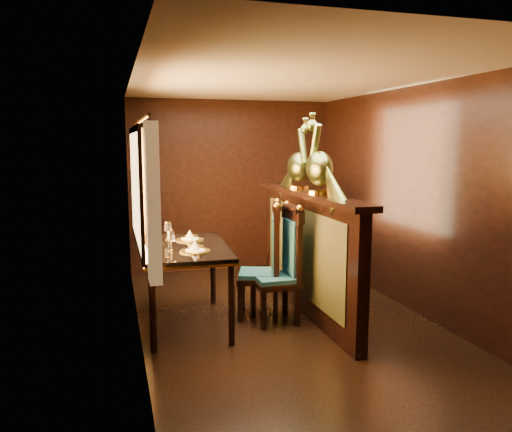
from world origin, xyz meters
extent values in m
plane|color=black|center=(0.00, 0.00, 0.00)|extent=(5.00, 5.00, 0.00)
cube|color=black|center=(0.00, 2.50, 1.25)|extent=(3.00, 0.04, 2.50)
cube|color=black|center=(0.00, -2.50, 1.25)|extent=(3.00, 0.04, 2.50)
cube|color=black|center=(-1.50, 0.00, 1.25)|extent=(0.04, 5.00, 2.50)
cube|color=black|center=(1.50, 0.00, 1.25)|extent=(0.04, 5.00, 2.50)
cube|color=beige|center=(0.00, 0.00, 2.50)|extent=(3.00, 5.00, 0.04)
cube|color=#FFC672|center=(-1.50, 0.30, 1.45)|extent=(0.01, 1.70, 1.05)
cube|color=#F19E41|center=(-1.40, -0.67, 1.40)|extent=(0.10, 0.22, 1.30)
cube|color=#F19E41|center=(-1.40, 1.27, 1.40)|extent=(0.10, 0.22, 1.30)
cylinder|color=gold|center=(-1.42, 0.30, 2.10)|extent=(0.03, 2.20, 0.03)
cube|color=black|center=(0.33, 0.30, 0.65)|extent=(0.12, 2.60, 1.30)
cube|color=#3D3C1C|center=(0.26, 0.30, 0.70)|extent=(0.02, 2.20, 0.95)
cube|color=black|center=(0.33, 0.30, 1.33)|extent=(0.26, 2.70, 0.06)
cube|color=black|center=(-1.01, 0.29, 0.82)|extent=(0.92, 1.45, 0.04)
cube|color=gold|center=(-1.01, 0.29, 0.79)|extent=(0.94, 1.47, 0.02)
cylinder|color=black|center=(-1.41, -0.32, 0.39)|extent=(0.06, 0.06, 0.78)
cylinder|color=black|center=(-0.69, -0.37, 0.39)|extent=(0.06, 0.06, 0.78)
cylinder|color=black|center=(-1.33, 0.95, 0.39)|extent=(0.06, 0.06, 0.78)
cylinder|color=black|center=(-0.61, 0.91, 0.39)|extent=(0.06, 0.06, 0.78)
cylinder|color=gold|center=(-0.96, 0.00, 0.84)|extent=(0.30, 0.30, 0.01)
cone|color=silver|center=(-0.96, 0.00, 0.90)|extent=(0.11, 0.11, 0.10)
cylinder|color=gold|center=(-0.92, 0.58, 0.84)|extent=(0.30, 0.30, 0.01)
cone|color=silver|center=(-0.92, 0.58, 0.90)|extent=(0.11, 0.11, 0.10)
cylinder|color=silver|center=(-1.35, 0.29, 0.87)|extent=(0.03, 0.03, 0.06)
cylinder|color=silver|center=(-1.32, 0.34, 0.87)|extent=(0.03, 0.03, 0.06)
cube|color=black|center=(-0.11, 0.11, 0.43)|extent=(0.45, 0.45, 0.06)
cube|color=navy|center=(-0.11, 0.11, 0.48)|extent=(0.41, 0.41, 0.05)
cube|color=navy|center=(0.09, 0.11, 0.80)|extent=(0.04, 0.35, 0.57)
cube|color=black|center=(-0.29, -0.07, 0.20)|extent=(0.05, 0.05, 0.40)
cube|color=black|center=(0.08, -0.07, 0.20)|extent=(0.05, 0.05, 0.40)
cube|color=black|center=(-0.29, 0.29, 0.20)|extent=(0.05, 0.05, 0.40)
cube|color=black|center=(0.07, 0.30, 0.20)|extent=(0.05, 0.05, 0.40)
sphere|color=gold|center=(0.09, -0.07, 1.23)|extent=(0.07, 0.07, 0.07)
sphere|color=gold|center=(0.08, 0.30, 1.23)|extent=(0.07, 0.07, 0.07)
cube|color=black|center=(-0.23, 0.33, 0.43)|extent=(0.57, 0.57, 0.06)
cube|color=navy|center=(-0.23, 0.33, 0.48)|extent=(0.51, 0.51, 0.05)
cube|color=navy|center=(-0.04, 0.27, 0.81)|extent=(0.14, 0.35, 0.58)
cube|color=black|center=(-0.46, 0.21, 0.20)|extent=(0.05, 0.05, 0.40)
cube|color=black|center=(-0.11, 0.09, 0.20)|extent=(0.05, 0.05, 0.40)
cube|color=black|center=(-0.34, 0.56, 0.20)|extent=(0.05, 0.05, 0.40)
cube|color=black|center=(0.01, 0.44, 0.20)|extent=(0.05, 0.05, 0.40)
sphere|color=gold|center=(-0.10, 0.09, 1.24)|extent=(0.07, 0.07, 0.07)
sphere|color=gold|center=(0.02, 0.44, 1.24)|extent=(0.07, 0.07, 0.07)
camera|label=1|loc=(-1.71, -4.71, 1.89)|focal=35.00mm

